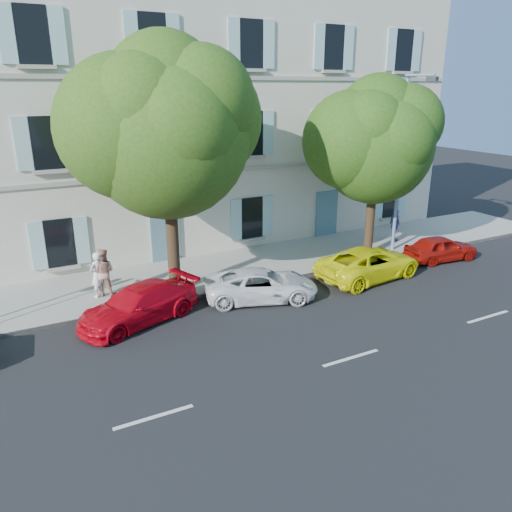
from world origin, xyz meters
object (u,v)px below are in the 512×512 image
pedestrian_c (395,225)px  pedestrian_a (98,275)px  street_lamp (403,156)px  car_yellow_supercar (369,263)px  tree_left (167,137)px  pedestrian_b (103,272)px  car_red_coupe (139,305)px  car_red_hatchback (441,248)px  tree_right (376,147)px  car_white_coupe (261,285)px

pedestrian_c → pedestrian_a: bearing=107.9°
pedestrian_c → street_lamp: bearing=155.6°
car_yellow_supercar → tree_left: size_ratio=0.52×
street_lamp → pedestrian_b: (-13.49, 1.00, -3.61)m
tree_left → pedestrian_c: (12.10, 1.10, -5.01)m
street_lamp → pedestrian_b: street_lamp is taller
car_yellow_supercar → pedestrian_c: (4.35, 3.23, 0.31)m
car_yellow_supercar → pedestrian_a: (-10.45, 2.92, 0.36)m
car_red_coupe → street_lamp: bearing=77.5°
street_lamp → pedestrian_a: bearing=176.0°
car_red_coupe → street_lamp: size_ratio=0.54×
tree_left → car_red_coupe: bearing=-137.5°
street_lamp → tree_left: bearing=179.1°
car_red_coupe → pedestrian_b: pedestrian_b is taller
street_lamp → car_yellow_supercar: bearing=-148.8°
car_red_hatchback → pedestrian_a: pedestrian_a is taller
street_lamp → pedestrian_c: size_ratio=4.87×
car_red_hatchback → tree_right: 5.61m
tree_right → street_lamp: 1.59m
tree_left → tree_right: size_ratio=1.17×
car_yellow_supercar → pedestrian_c: 5.43m
car_white_coupe → car_red_hatchback: (9.44, 0.08, 0.00)m
car_red_coupe → car_red_hatchback: bearing=69.8°
car_yellow_supercar → street_lamp: (3.24, 1.96, 4.02)m
car_white_coupe → tree_left: bearing=72.8°
tree_right → car_white_coupe: bearing=-163.6°
pedestrian_a → pedestrian_c: (14.80, 0.31, -0.05)m
tree_right → pedestrian_c: size_ratio=4.73×
car_white_coupe → pedestrian_c: bearing=-52.6°
car_red_hatchback → street_lamp: street_lamp is taller
pedestrian_b → tree_left: bearing=-171.6°
pedestrian_c → tree_left: bearing=111.9°
pedestrian_b → pedestrian_c: size_ratio=1.11×
car_yellow_supercar → pedestrian_b: size_ratio=2.58×
tree_right → pedestrian_c: 5.04m
pedestrian_b → tree_right: bearing=-157.1°
car_red_hatchback → street_lamp: bearing=39.6°
car_red_coupe → street_lamp: 13.57m
street_lamp → car_red_coupe: bearing=-173.1°
car_yellow_supercar → pedestrian_a: pedestrian_a is taller
car_white_coupe → pedestrian_a: 6.11m
tree_left → pedestrian_b: (-2.50, 0.83, -4.91)m
car_white_coupe → pedestrian_a: size_ratio=2.43×
car_white_coupe → pedestrian_a: pedestrian_a is taller
tree_left → pedestrian_c: 13.14m
pedestrian_a → street_lamp: bearing=144.2°
car_red_coupe → street_lamp: (12.86, 1.55, 4.05)m
pedestrian_b → car_yellow_supercar: bearing=-169.2°
pedestrian_a → pedestrian_c: bearing=149.4°
car_red_coupe → tree_left: tree_left is taller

